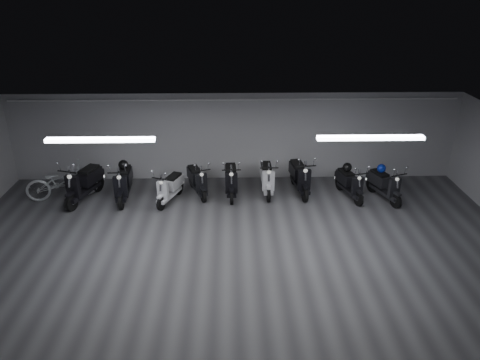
{
  "coord_description": "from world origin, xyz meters",
  "views": [
    {
      "loc": [
        -0.13,
        -8.53,
        6.07
      ],
      "look_at": [
        0.12,
        2.5,
        1.05
      ],
      "focal_mm": 33.93,
      "sensor_mm": 36.0,
      "label": 1
    }
  ],
  "objects_px": {
    "scooter_6": "(267,173)",
    "scooter_9": "(385,180)",
    "scooter_5": "(231,175)",
    "scooter_1": "(123,178)",
    "scooter_0": "(83,178)",
    "bicycle": "(61,178)",
    "helmet_1": "(347,167)",
    "helmet_2": "(381,168)",
    "scooter_7": "(300,172)",
    "scooter_2": "(169,183)",
    "helmet_0": "(123,165)",
    "scooter_8": "(350,179)",
    "scooter_3": "(197,176)"
  },
  "relations": [
    {
      "from": "scooter_8",
      "to": "helmet_1",
      "type": "bearing_deg",
      "value": 90.0
    },
    {
      "from": "scooter_0",
      "to": "scooter_9",
      "type": "relative_size",
      "value": 1.17
    },
    {
      "from": "scooter_6",
      "to": "scooter_1",
      "type": "bearing_deg",
      "value": -176.02
    },
    {
      "from": "scooter_3",
      "to": "helmet_2",
      "type": "xyz_separation_m",
      "value": [
        5.41,
        -0.24,
        0.29
      ]
    },
    {
      "from": "scooter_3",
      "to": "helmet_0",
      "type": "distance_m",
      "value": 2.17
    },
    {
      "from": "scooter_0",
      "to": "bicycle",
      "type": "bearing_deg",
      "value": -177.24
    },
    {
      "from": "bicycle",
      "to": "helmet_1",
      "type": "distance_m",
      "value": 8.41
    },
    {
      "from": "helmet_0",
      "to": "scooter_3",
      "type": "bearing_deg",
      "value": 0.76
    },
    {
      "from": "scooter_8",
      "to": "scooter_7",
      "type": "bearing_deg",
      "value": 149.51
    },
    {
      "from": "helmet_1",
      "to": "helmet_2",
      "type": "distance_m",
      "value": 0.98
    },
    {
      "from": "scooter_1",
      "to": "helmet_2",
      "type": "distance_m",
      "value": 7.54
    },
    {
      "from": "scooter_7",
      "to": "helmet_0",
      "type": "height_order",
      "value": "scooter_7"
    },
    {
      "from": "scooter_2",
      "to": "scooter_3",
      "type": "relative_size",
      "value": 0.97
    },
    {
      "from": "scooter_0",
      "to": "scooter_3",
      "type": "distance_m",
      "value": 3.28
    },
    {
      "from": "scooter_0",
      "to": "bicycle",
      "type": "distance_m",
      "value": 0.73
    },
    {
      "from": "scooter_2",
      "to": "scooter_7",
      "type": "xyz_separation_m",
      "value": [
        3.84,
        0.54,
        0.1
      ]
    },
    {
      "from": "scooter_5",
      "to": "helmet_2",
      "type": "height_order",
      "value": "scooter_5"
    },
    {
      "from": "scooter_6",
      "to": "helmet_1",
      "type": "relative_size",
      "value": 6.47
    },
    {
      "from": "scooter_0",
      "to": "helmet_1",
      "type": "relative_size",
      "value": 7.22
    },
    {
      "from": "scooter_0",
      "to": "scooter_6",
      "type": "distance_m",
      "value": 5.37
    },
    {
      "from": "scooter_7",
      "to": "scooter_5",
      "type": "bearing_deg",
      "value": 176.59
    },
    {
      "from": "scooter_2",
      "to": "helmet_1",
      "type": "distance_m",
      "value": 5.23
    },
    {
      "from": "scooter_6",
      "to": "scooter_7",
      "type": "relative_size",
      "value": 0.95
    },
    {
      "from": "scooter_8",
      "to": "helmet_0",
      "type": "xyz_separation_m",
      "value": [
        -6.64,
        0.28,
        0.39
      ]
    },
    {
      "from": "scooter_6",
      "to": "scooter_8",
      "type": "height_order",
      "value": "scooter_6"
    },
    {
      "from": "scooter_3",
      "to": "scooter_9",
      "type": "relative_size",
      "value": 0.99
    },
    {
      "from": "scooter_6",
      "to": "scooter_7",
      "type": "xyz_separation_m",
      "value": [
        0.99,
        -0.01,
        0.04
      ]
    },
    {
      "from": "helmet_0",
      "to": "helmet_1",
      "type": "bearing_deg",
      "value": -0.58
    },
    {
      "from": "scooter_8",
      "to": "scooter_9",
      "type": "relative_size",
      "value": 0.97
    },
    {
      "from": "helmet_0",
      "to": "bicycle",
      "type": "bearing_deg",
      "value": -176.4
    },
    {
      "from": "scooter_2",
      "to": "helmet_0",
      "type": "bearing_deg",
      "value": -176.59
    },
    {
      "from": "scooter_5",
      "to": "scooter_1",
      "type": "bearing_deg",
      "value": -177.48
    },
    {
      "from": "scooter_0",
      "to": "scooter_2",
      "type": "height_order",
      "value": "scooter_0"
    },
    {
      "from": "scooter_3",
      "to": "bicycle",
      "type": "height_order",
      "value": "bicycle"
    },
    {
      "from": "scooter_9",
      "to": "bicycle",
      "type": "distance_m",
      "value": 9.45
    },
    {
      "from": "scooter_3",
      "to": "scooter_6",
      "type": "relative_size",
      "value": 0.94
    },
    {
      "from": "scooter_5",
      "to": "scooter_8",
      "type": "xyz_separation_m",
      "value": [
        3.5,
        -0.24,
        -0.05
      ]
    },
    {
      "from": "scooter_0",
      "to": "scooter_9",
      "type": "distance_m",
      "value": 8.75
    },
    {
      "from": "scooter_1",
      "to": "helmet_2",
      "type": "bearing_deg",
      "value": -2.63
    },
    {
      "from": "scooter_8",
      "to": "helmet_1",
      "type": "xyz_separation_m",
      "value": [
        -0.06,
        0.22,
        0.28
      ]
    },
    {
      "from": "scooter_7",
      "to": "bicycle",
      "type": "xyz_separation_m",
      "value": [
        -7.04,
        -0.2,
        -0.05
      ]
    },
    {
      "from": "bicycle",
      "to": "helmet_0",
      "type": "relative_size",
      "value": 6.94
    },
    {
      "from": "helmet_1",
      "to": "scooter_1",
      "type": "bearing_deg",
      "value": -178.34
    },
    {
      "from": "scooter_6",
      "to": "scooter_7",
      "type": "bearing_deg",
      "value": -1.25
    },
    {
      "from": "scooter_1",
      "to": "scooter_2",
      "type": "relative_size",
      "value": 1.16
    },
    {
      "from": "scooter_6",
      "to": "scooter_9",
      "type": "xyz_separation_m",
      "value": [
        3.4,
        -0.53,
        -0.03
      ]
    },
    {
      "from": "scooter_5",
      "to": "scooter_9",
      "type": "distance_m",
      "value": 4.5
    },
    {
      "from": "scooter_6",
      "to": "bicycle",
      "type": "relative_size",
      "value": 0.88
    },
    {
      "from": "helmet_1",
      "to": "scooter_2",
      "type": "bearing_deg",
      "value": -175.76
    },
    {
      "from": "bicycle",
      "to": "scooter_7",
      "type": "bearing_deg",
      "value": -106.07
    }
  ]
}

